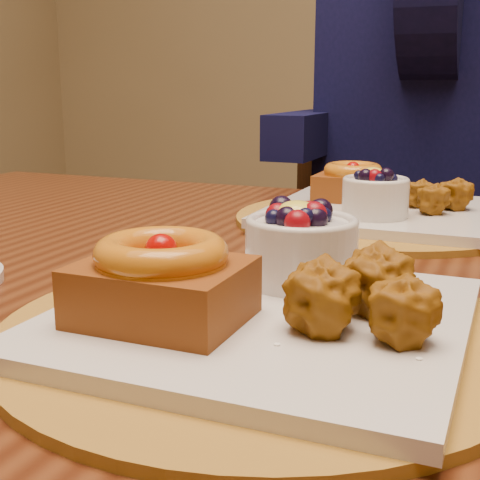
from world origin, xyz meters
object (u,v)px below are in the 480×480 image
Objects in this scene: place_setting_far at (379,207)px; chair_far at (378,290)px; diner at (437,65)px; dining_table at (336,334)px; place_setting_near at (261,300)px.

place_setting_far is 0.66m from chair_far.
chair_far is 0.95× the size of diner.
place_setting_near is at bearing -90.76° from dining_table.
dining_table is 1.85× the size of chair_far.
chair_far is at bearing 100.03° from place_setting_far.
diner is (-0.01, 0.80, 0.29)m from dining_table.
place_setting_near reaches higher than place_setting_far.
place_setting_near is 0.42× the size of diner.
diner reaches higher than place_setting_near.
place_setting_far is 0.44× the size of chair_far.
chair_far is (-0.10, 0.58, -0.30)m from place_setting_far.
diner is at bearing 90.37° from place_setting_near.
place_setting_far is (-0.00, 0.22, 0.10)m from dining_table.
dining_table is 4.21× the size of place_setting_far.
place_setting_far is (0.00, 0.43, -0.00)m from place_setting_near.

